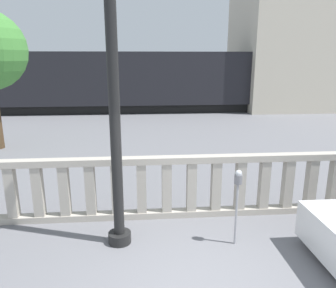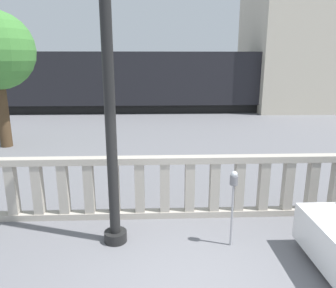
% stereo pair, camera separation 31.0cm
% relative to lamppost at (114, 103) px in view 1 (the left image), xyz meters
% --- Properties ---
extents(balustrade, '(13.03, 0.24, 1.37)m').
position_rel_lamppost_xyz_m(balustrade, '(1.23, 0.96, -1.95)').
color(balustrade, '#ADA599').
rests_on(balustrade, ground).
extents(lamppost, '(0.43, 0.43, 5.26)m').
position_rel_lamppost_xyz_m(lamppost, '(0.00, 0.00, 0.00)').
color(lamppost, black).
rests_on(lamppost, ground).
extents(parking_meter, '(0.14, 0.14, 1.45)m').
position_rel_lamppost_xyz_m(parking_meter, '(2.15, -0.22, -1.51)').
color(parking_meter, '#99999E').
rests_on(parking_meter, ground).
extents(train_near, '(24.86, 3.15, 4.33)m').
position_rel_lamppost_xyz_m(train_near, '(2.10, 15.87, -0.68)').
color(train_near, black).
rests_on(train_near, ground).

